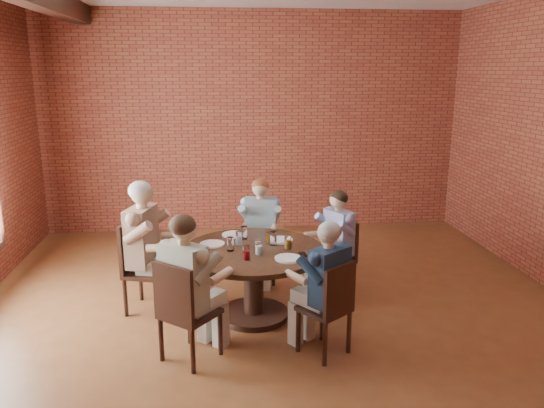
{
  "coord_description": "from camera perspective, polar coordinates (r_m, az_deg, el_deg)",
  "views": [
    {
      "loc": [
        -0.6,
        -4.82,
        2.52
      ],
      "look_at": [
        0.02,
        1.0,
        1.02
      ],
      "focal_mm": 35.0,
      "sensor_mm": 36.0,
      "label": 1
    }
  ],
  "objects": [
    {
      "name": "smartphone",
      "position": [
        5.23,
        3.31,
        -5.39
      ],
      "size": [
        0.07,
        0.13,
        0.01
      ],
      "primitive_type": "cube",
      "rotation": [
        0.0,
        0.0,
        0.05
      ],
      "color": "black",
      "rests_on": "dining_table"
    },
    {
      "name": "glass_e",
      "position": [
        5.33,
        -4.51,
        -4.29
      ],
      "size": [
        0.07,
        0.07,
        0.14
      ],
      "primitive_type": "cylinder",
      "color": "white",
      "rests_on": "dining_table"
    },
    {
      "name": "wall_front",
      "position": [
        1.67,
        16.63,
        -15.79
      ],
      "size": [
        7.0,
        0.0,
        7.0
      ],
      "primitive_type": "plane",
      "rotation": [
        -1.57,
        0.0,
        0.0
      ],
      "color": "brown",
      "rests_on": "ground"
    },
    {
      "name": "plate_b",
      "position": [
        5.83,
        -4.11,
        -3.3
      ],
      "size": [
        0.26,
        0.26,
        0.01
      ],
      "primitive_type": "cylinder",
      "color": "white",
      "rests_on": "dining_table"
    },
    {
      "name": "glass_g",
      "position": [
        5.21,
        -1.45,
        -4.69
      ],
      "size": [
        0.07,
        0.07,
        0.14
      ],
      "primitive_type": "cylinder",
      "color": "white",
      "rests_on": "dining_table"
    },
    {
      "name": "diner_a",
      "position": [
        5.98,
        6.77,
        -4.36
      ],
      "size": [
        0.71,
        0.66,
        1.22
      ],
      "primitive_type": null,
      "rotation": [
        0.0,
        0.0,
        -1.13
      ],
      "color": "#3B4A9B",
      "rests_on": "floor"
    },
    {
      "name": "chair_d",
      "position": [
        4.72,
        -9.56,
        -11.04
      ],
      "size": [
        0.6,
        0.6,
        0.94
      ],
      "rotation": [
        0.0,
        0.0,
        2.45
      ],
      "color": "black",
      "rests_on": "floor"
    },
    {
      "name": "glass_b",
      "position": [
        5.54,
        -0.26,
        -3.51
      ],
      "size": [
        0.07,
        0.07,
        0.14
      ],
      "primitive_type": "cylinder",
      "color": "white",
      "rests_on": "dining_table"
    },
    {
      "name": "diner_c",
      "position": [
        5.72,
        -13.17,
        -4.56
      ],
      "size": [
        0.83,
        0.74,
        1.41
      ],
      "primitive_type": null,
      "rotation": [
        0.0,
        0.0,
        1.3
      ],
      "color": "brown",
      "rests_on": "floor"
    },
    {
      "name": "plate_d",
      "position": [
        5.11,
        1.74,
        -5.85
      ],
      "size": [
        0.26,
        0.26,
        0.01
      ],
      "primitive_type": "cylinder",
      "color": "white",
      "rests_on": "dining_table"
    },
    {
      "name": "dining_table",
      "position": [
        5.47,
        -2.02,
        -7.03
      ],
      "size": [
        1.45,
        1.45,
        0.75
      ],
      "color": "black",
      "rests_on": "floor"
    },
    {
      "name": "chair_b",
      "position": [
        6.48,
        -1.21,
        -3.92
      ],
      "size": [
        0.45,
        0.45,
        0.89
      ],
      "rotation": [
        0.0,
        0.0,
        -0.16
      ],
      "color": "black",
      "rests_on": "floor"
    },
    {
      "name": "plate_a",
      "position": [
        5.63,
        0.93,
        -3.9
      ],
      "size": [
        0.26,
        0.26,
        0.01
      ],
      "primitive_type": "cylinder",
      "color": "white",
      "rests_on": "dining_table"
    },
    {
      "name": "wall_back",
      "position": [
        8.38,
        -2.01,
        8.72
      ],
      "size": [
        7.0,
        0.0,
        7.0
      ],
      "primitive_type": "plane",
      "rotation": [
        1.57,
        0.0,
        0.0
      ],
      "color": "brown",
      "rests_on": "ground"
    },
    {
      "name": "glass_c",
      "position": [
        5.68,
        -3.03,
        -3.1
      ],
      "size": [
        0.07,
        0.07,
        0.14
      ],
      "primitive_type": "cylinder",
      "color": "white",
      "rests_on": "dining_table"
    },
    {
      "name": "glass_h",
      "position": [
        5.38,
        1.71,
        -4.07
      ],
      "size": [
        0.07,
        0.07,
        0.14
      ],
      "primitive_type": "cylinder",
      "color": "white",
      "rests_on": "dining_table"
    },
    {
      "name": "chair_a",
      "position": [
        6.07,
        7.26,
        -5.41
      ],
      "size": [
        0.49,
        0.49,
        0.88
      ],
      "rotation": [
        0.0,
        0.0,
        -1.13
      ],
      "color": "black",
      "rests_on": "floor"
    },
    {
      "name": "floor",
      "position": [
        5.47,
        0.9,
        -13.08
      ],
      "size": [
        7.0,
        7.0,
        0.0
      ],
      "primitive_type": "plane",
      "color": "brown",
      "rests_on": "ground"
    },
    {
      "name": "diner_d",
      "position": [
        4.72,
        -8.92,
        -8.94
      ],
      "size": [
        0.83,
        0.84,
        1.34
      ],
      "primitive_type": null,
      "rotation": [
        0.0,
        0.0,
        2.45
      ],
      "color": "tan",
      "rests_on": "floor"
    },
    {
      "name": "diner_b",
      "position": [
        6.37,
        -1.27,
        -2.95
      ],
      "size": [
        0.57,
        0.66,
        1.26
      ],
      "primitive_type": null,
      "rotation": [
        0.0,
        0.0,
        -0.16
      ],
      "color": "gray",
      "rests_on": "floor"
    },
    {
      "name": "diner_e",
      "position": [
        4.79,
        5.68,
        -9.05
      ],
      "size": [
        0.73,
        0.76,
        1.25
      ],
      "primitive_type": null,
      "rotation": [
        0.0,
        0.0,
        3.78
      ],
      "color": "#16293F",
      "rests_on": "floor"
    },
    {
      "name": "plate_c",
      "position": [
        5.54,
        -6.46,
        -4.29
      ],
      "size": [
        0.26,
        0.26,
        0.01
      ],
      "primitive_type": "cylinder",
      "color": "white",
      "rests_on": "dining_table"
    },
    {
      "name": "chair_e",
      "position": [
        4.8,
        6.31,
        -10.79
      ],
      "size": [
        0.54,
        0.54,
        0.89
      ],
      "rotation": [
        0.0,
        0.0,
        3.78
      ],
      "color": "black",
      "rests_on": "floor"
    },
    {
      "name": "glass_f",
      "position": [
        5.07,
        -2.77,
        -5.26
      ],
      "size": [
        0.07,
        0.07,
        0.14
      ],
      "primitive_type": "cylinder",
      "color": "white",
      "rests_on": "dining_table"
    },
    {
      "name": "glass_d",
      "position": [
        5.5,
        -3.57,
        -3.68
      ],
      "size": [
        0.07,
        0.07,
        0.14
      ],
      "primitive_type": "cylinder",
      "color": "white",
      "rests_on": "dining_table"
    },
    {
      "name": "chair_c",
      "position": [
        5.82,
        -13.95,
        -6.15
      ],
      "size": [
        0.57,
        0.57,
        0.98
      ],
      "rotation": [
        0.0,
        0.0,
        1.3
      ],
      "color": "black",
      "rests_on": "floor"
    },
    {
      "name": "glass_a",
      "position": [
        5.48,
        0.14,
        -3.71
      ],
      "size": [
        0.07,
        0.07,
        0.14
      ],
      "primitive_type": "cylinder",
      "color": "white",
      "rests_on": "dining_table"
    }
  ]
}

